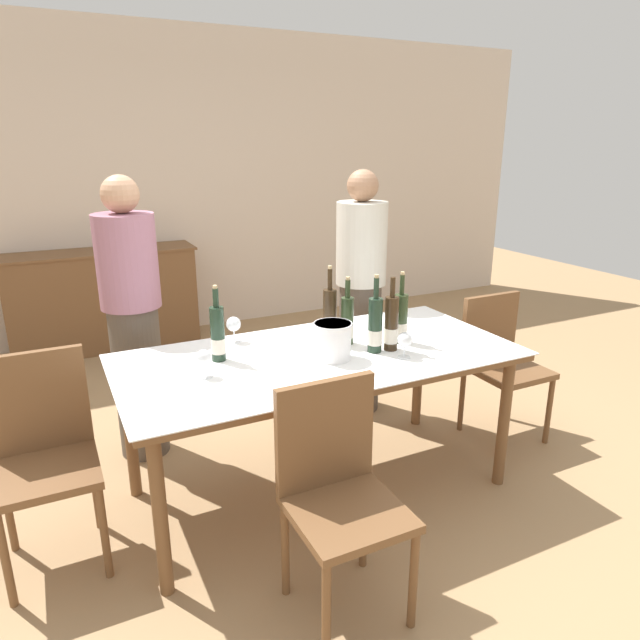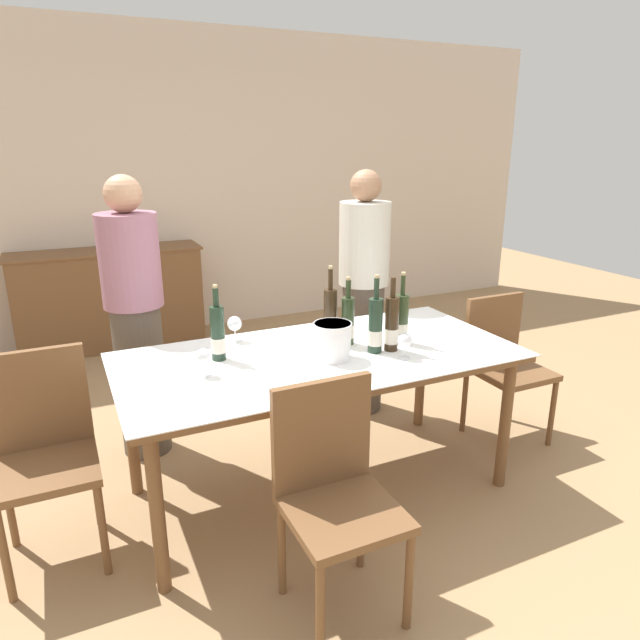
# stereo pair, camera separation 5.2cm
# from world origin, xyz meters

# --- Properties ---
(ground_plane) EXTENTS (12.00, 12.00, 0.00)m
(ground_plane) POSITION_xyz_m (0.00, 0.00, 0.00)
(ground_plane) COLOR #A37F56
(back_wall) EXTENTS (8.00, 0.10, 2.80)m
(back_wall) POSITION_xyz_m (0.00, 3.13, 1.40)
(back_wall) COLOR beige
(back_wall) RESTS_ON ground_plane
(sideboard_cabinet) EXTENTS (1.62, 0.46, 0.89)m
(sideboard_cabinet) POSITION_xyz_m (-0.75, 2.84, 0.44)
(sideboard_cabinet) COLOR brown
(sideboard_cabinet) RESTS_ON ground_plane
(dining_table) EXTENTS (2.00, 0.96, 0.78)m
(dining_table) POSITION_xyz_m (0.00, 0.00, 0.71)
(dining_table) COLOR brown
(dining_table) RESTS_ON ground_plane
(ice_bucket) EXTENTS (0.19, 0.19, 0.18)m
(ice_bucket) POSITION_xyz_m (0.03, -0.08, 0.88)
(ice_bucket) COLOR white
(ice_bucket) RESTS_ON dining_table
(wine_bottle_0) EXTENTS (0.07, 0.07, 0.36)m
(wine_bottle_0) POSITION_xyz_m (0.20, 0.08, 0.90)
(wine_bottle_0) COLOR #28381E
(wine_bottle_0) RESTS_ON dining_table
(wine_bottle_1) EXTENTS (0.07, 0.07, 0.38)m
(wine_bottle_1) POSITION_xyz_m (-0.48, 0.15, 0.91)
(wine_bottle_1) COLOR #1E3323
(wine_bottle_1) RESTS_ON dining_table
(wine_bottle_2) EXTENTS (0.07, 0.07, 0.42)m
(wine_bottle_2) POSITION_xyz_m (0.12, 0.13, 0.92)
(wine_bottle_2) COLOR #332314
(wine_bottle_2) RESTS_ON dining_table
(wine_bottle_3) EXTENTS (0.07, 0.07, 0.40)m
(wine_bottle_3) POSITION_xyz_m (0.27, -0.09, 0.91)
(wine_bottle_3) COLOR #1E3323
(wine_bottle_3) RESTS_ON dining_table
(wine_bottle_4) EXTENTS (0.07, 0.07, 0.38)m
(wine_bottle_4) POSITION_xyz_m (0.46, -0.03, 0.90)
(wine_bottle_4) COLOR #28381E
(wine_bottle_4) RESTS_ON dining_table
(wine_bottle_5) EXTENTS (0.07, 0.07, 0.38)m
(wine_bottle_5) POSITION_xyz_m (0.35, -0.10, 0.91)
(wine_bottle_5) COLOR #332314
(wine_bottle_5) RESTS_ON dining_table
(wine_glass_0) EXTENTS (0.07, 0.07, 0.13)m
(wine_glass_0) POSITION_xyz_m (-0.60, -0.03, 0.87)
(wine_glass_0) COLOR white
(wine_glass_0) RESTS_ON dining_table
(wine_glass_1) EXTENTS (0.07, 0.07, 0.13)m
(wine_glass_1) POSITION_xyz_m (0.35, -0.23, 0.87)
(wine_glass_1) COLOR white
(wine_glass_1) RESTS_ON dining_table
(wine_glass_2) EXTENTS (0.08, 0.08, 0.14)m
(wine_glass_2) POSITION_xyz_m (-0.33, 0.37, 0.87)
(wine_glass_2) COLOR white
(wine_glass_2) RESTS_ON dining_table
(chair_right_end) EXTENTS (0.42, 0.42, 0.89)m
(chair_right_end) POSITION_xyz_m (1.29, 0.08, 0.52)
(chair_right_end) COLOR brown
(chair_right_end) RESTS_ON ground_plane
(chair_left_end) EXTENTS (0.42, 0.42, 0.94)m
(chair_left_end) POSITION_xyz_m (-1.29, 0.09, 0.54)
(chair_left_end) COLOR brown
(chair_left_end) RESTS_ON ground_plane
(chair_near_front) EXTENTS (0.42, 0.42, 0.92)m
(chair_near_front) POSITION_xyz_m (-0.28, -0.71, 0.53)
(chair_near_front) COLOR brown
(chair_near_front) RESTS_ON ground_plane
(person_host) EXTENTS (0.33, 0.33, 1.63)m
(person_host) POSITION_xyz_m (-0.78, 0.82, 0.82)
(person_host) COLOR #51473D
(person_host) RESTS_ON ground_plane
(person_guest_left) EXTENTS (0.33, 0.33, 1.63)m
(person_guest_left) POSITION_xyz_m (0.68, 0.77, 0.82)
(person_guest_left) COLOR #51473D
(person_guest_left) RESTS_ON ground_plane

